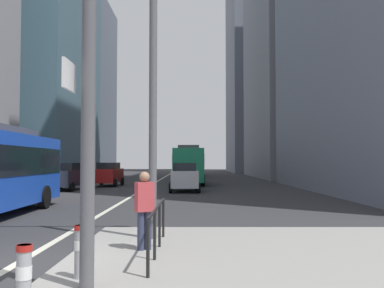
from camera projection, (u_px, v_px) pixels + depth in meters
name	position (u px, v px, depth m)	size (l,w,h in m)	color
ground_plane	(139.00, 192.00, 28.33)	(160.00, 160.00, 0.00)	#303033
median_island	(305.00, 276.00, 7.36)	(9.00, 10.00, 0.15)	gray
lane_centre_line	(152.00, 184.00, 38.32)	(0.20, 80.00, 0.01)	beige
office_tower_left_far	(78.00, 88.00, 72.69)	(10.43, 16.30, 29.21)	slate
office_tower_right_mid	(295.00, 39.00, 55.41)	(10.84, 22.14, 35.93)	gray
office_tower_right_far	(263.00, 19.00, 80.41)	(12.74, 18.71, 57.75)	slate
city_bus_red_receding	(188.00, 164.00, 38.48)	(2.71, 10.71, 3.40)	#198456
city_bus_red_distant	(189.00, 163.00, 56.39)	(2.75, 10.61, 3.40)	red
car_oncoming_mid	(108.00, 174.00, 35.28)	(2.17, 4.24, 1.94)	maroon
car_receding_near	(192.00, 168.00, 67.46)	(2.17, 4.47, 1.94)	gold
car_receding_far	(184.00, 177.00, 28.83)	(2.13, 4.17, 1.94)	silver
car_oncoming_far	(66.00, 176.00, 30.18)	(2.20, 4.33, 1.94)	#232838
street_lamp_post	(153.00, 34.00, 10.75)	(5.50, 0.32, 8.00)	#56565B
bollard_left	(23.00, 277.00, 5.21)	(0.20, 0.20, 0.89)	#99999E
bollard_right	(79.00, 249.00, 6.98)	(0.20, 0.20, 0.87)	#99999E
pedestrian_railing	(157.00, 219.00, 8.91)	(0.06, 3.83, 0.98)	black
pedestrian_waiting	(144.00, 206.00, 9.23)	(0.45, 0.38, 1.69)	#2D334C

